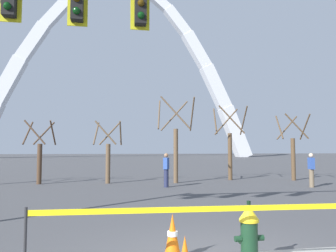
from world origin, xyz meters
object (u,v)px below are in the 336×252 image
at_px(fire_hydrant, 249,235).
at_px(traffic_cone_mid_sidewalk, 172,237).
at_px(pedestrian_walking_left, 311,170).
at_px(monument_arch, 118,74).
at_px(pedestrian_standing_center, 166,170).

distance_m(fire_hydrant, traffic_cone_mid_sidewalk, 1.22).
bearing_deg(fire_hydrant, pedestrian_walking_left, 52.64).
distance_m(fire_hydrant, monument_arch, 69.16).
height_order(fire_hydrant, traffic_cone_mid_sidewalk, fire_hydrant).
xyz_separation_m(traffic_cone_mid_sidewalk, pedestrian_walking_left, (8.35, 8.98, 0.46)).
relative_size(monument_arch, pedestrian_walking_left, 37.56).
relative_size(fire_hydrant, pedestrian_walking_left, 0.62).
bearing_deg(pedestrian_standing_center, pedestrian_walking_left, -9.93).
xyz_separation_m(fire_hydrant, traffic_cone_mid_sidewalk, (-1.10, 0.51, -0.11)).
height_order(traffic_cone_mid_sidewalk, pedestrian_walking_left, pedestrian_walking_left).
height_order(monument_arch, pedestrian_walking_left, monument_arch).
relative_size(fire_hydrant, monument_arch, 0.02).
bearing_deg(traffic_cone_mid_sidewalk, monument_arch, 89.47).
height_order(monument_arch, pedestrian_standing_center, monument_arch).
relative_size(monument_arch, pedestrian_standing_center, 37.56).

